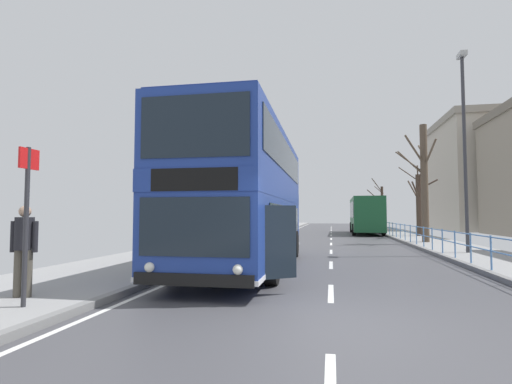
# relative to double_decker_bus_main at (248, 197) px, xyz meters

# --- Properties ---
(ground) EXTENTS (15.80, 140.00, 0.20)m
(ground) POSITION_rel_double_decker_bus_main_xyz_m (1.93, -6.33, -2.24)
(ground) COLOR #444449
(double_decker_bus_main) EXTENTS (3.34, 10.71, 4.35)m
(double_decker_bus_main) POSITION_rel_double_decker_bus_main_xyz_m (0.00, 0.00, 0.00)
(double_decker_bus_main) COLOR navy
(double_decker_bus_main) RESTS_ON ground
(background_bus_far_lane) EXTENTS (2.71, 9.90, 3.15)m
(background_bus_far_lane) POSITION_rel_double_decker_bus_main_xyz_m (5.67, 23.31, -0.56)
(background_bus_far_lane) COLOR #19512D
(background_bus_far_lane) RESTS_ON ground
(pedestrian_railing_far_kerb) EXTENTS (0.05, 31.21, 0.98)m
(pedestrian_railing_far_kerb) POSITION_rel_double_decker_bus_main_xyz_m (7.10, 10.32, -1.49)
(pedestrian_railing_far_kerb) COLOR #598CC6
(pedestrian_railing_far_kerb) RESTS_ON ground
(pedestrian_companion) EXTENTS (0.55, 0.38, 1.74)m
(pedestrian_companion) POSITION_rel_double_decker_bus_main_xyz_m (-3.10, -5.96, -1.16)
(pedestrian_companion) COLOR #4C473D
(pedestrian_companion) RESTS_ON ground
(bus_stop_sign_near) EXTENTS (0.08, 0.44, 2.73)m
(bus_stop_sign_near) POSITION_rel_double_decker_bus_main_xyz_m (-2.48, -6.63, -0.46)
(bus_stop_sign_near) COLOR #2D2D33
(bus_stop_sign_near) RESTS_ON ground
(street_lamp_far_side) EXTENTS (0.28, 0.60, 8.44)m
(street_lamp_far_side) POSITION_rel_double_decker_bus_main_xyz_m (8.20, 5.09, 2.70)
(street_lamp_far_side) COLOR #38383D
(street_lamp_far_side) RESTS_ON ground
(bare_tree_far_00) EXTENTS (2.02, 2.56, 5.53)m
(bare_tree_far_00) POSITION_rel_double_decker_bus_main_xyz_m (8.19, 32.70, 0.41)
(bare_tree_far_00) COLOR #423328
(bare_tree_far_00) RESTS_ON ground
(bare_tree_far_01) EXTENTS (2.57, 3.58, 5.21)m
(bare_tree_far_01) POSITION_rel_double_decker_bus_main_xyz_m (9.06, 18.22, 0.38)
(bare_tree_far_01) COLOR #423328
(bare_tree_far_01) RESTS_ON ground
(bare_tree_far_02) EXTENTS (2.03, 2.33, 6.80)m
(bare_tree_far_02) POSITION_rel_double_decker_bus_main_xyz_m (7.96, 11.42, 1.39)
(bare_tree_far_02) COLOR brown
(bare_tree_far_02) RESTS_ON ground
(background_building_00) EXTENTS (12.51, 14.33, 12.23)m
(background_building_00) POSITION_rel_double_decker_bus_main_xyz_m (20.74, 34.80, 3.86)
(background_building_00) COLOR #B2A899
(background_building_00) RESTS_ON ground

